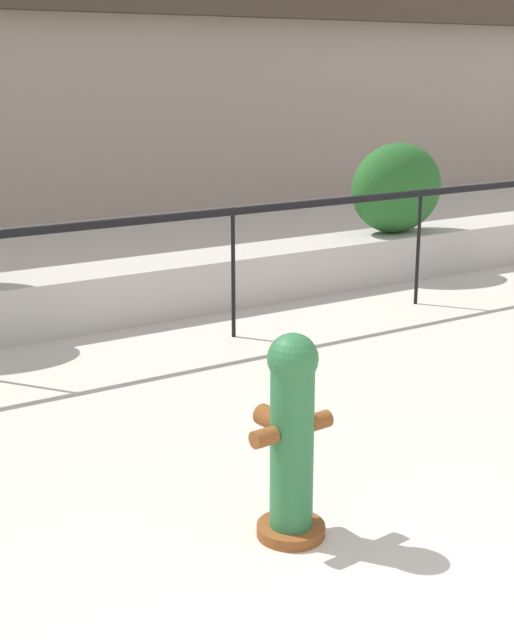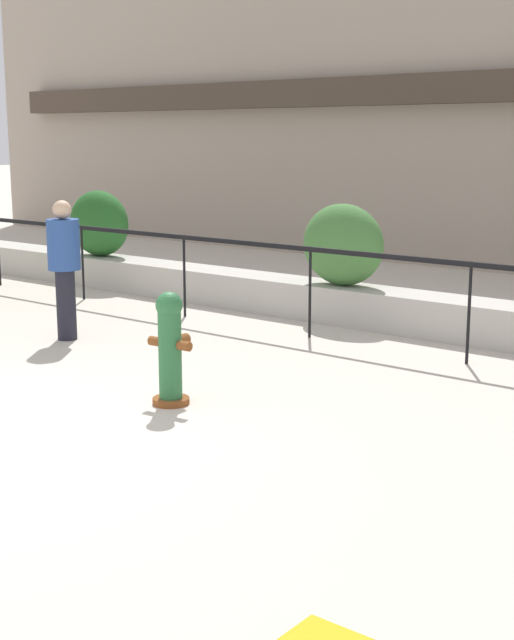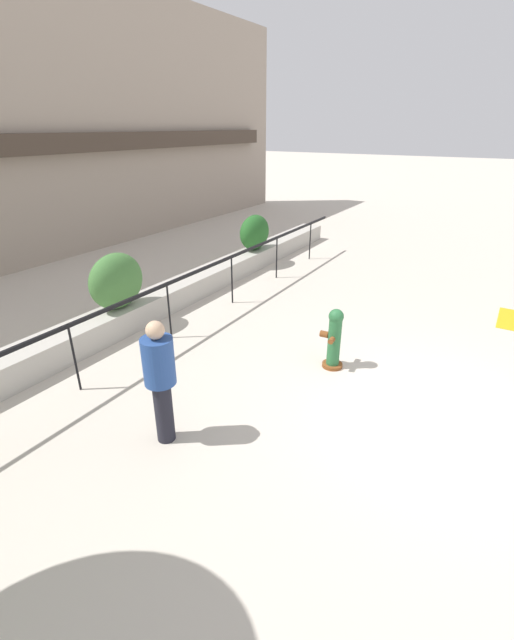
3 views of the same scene
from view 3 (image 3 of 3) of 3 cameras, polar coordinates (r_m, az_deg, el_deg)
ground_plane at (r=6.78m, az=22.06°, el=-11.94°), size 120.00×120.00×0.00m
planter_wall_low at (r=9.27m, az=-16.52°, el=0.72°), size 18.00×0.70×0.50m
fence_railing_segment at (r=8.24m, az=-11.89°, el=4.02°), size 15.00×0.05×1.15m
hedge_bush_1 at (r=8.84m, az=-18.24°, el=4.96°), size 1.21×0.69×1.11m
hedge_bush_2 at (r=12.67m, az=-0.32°, el=11.60°), size 1.18×0.68×1.00m
fire_hydrant at (r=7.35m, az=10.25°, el=-2.39°), size 0.48×0.44×1.08m
pedestrian at (r=5.51m, az=-12.81°, el=-7.21°), size 0.56×0.56×1.73m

